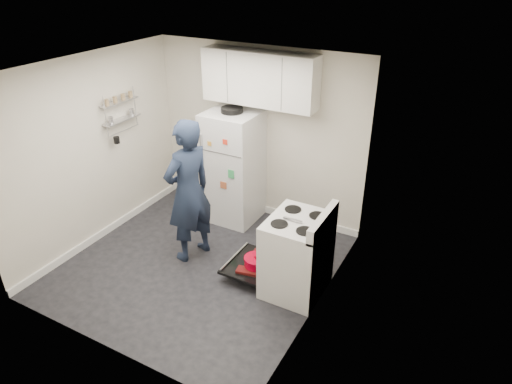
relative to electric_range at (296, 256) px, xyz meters
The scene contains 7 objects.
room 1.49m from the electric_range, behind, with size 3.21×3.21×2.51m.
electric_range is the anchor object (origin of this frame).
open_oven_door 0.62m from the electric_range, behind, with size 0.55×0.70×0.22m.
refrigerator 1.89m from the electric_range, 143.58° to the left, with size 0.72×0.74×1.71m.
upper_cabinets 2.38m from the electric_range, 132.27° to the left, with size 1.60×0.33×0.70m, color silver.
wall_shelf_rack 3.05m from the electric_range, behind, with size 0.14×0.60×0.61m.
person 1.54m from the electric_range, behind, with size 0.68×0.45×1.87m, color #192238.
Camera 1 is at (2.91, -3.85, 3.56)m, focal length 32.00 mm.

